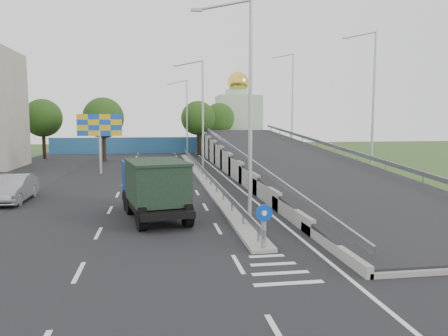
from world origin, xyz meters
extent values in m
plane|color=#2D4C1E|center=(0.00, 0.00, 0.00)|extent=(160.00, 160.00, 0.00)
cube|color=black|center=(-3.00, 20.00, 0.00)|extent=(26.00, 90.00, 0.04)
cube|color=gray|center=(0.00, 24.00, 0.10)|extent=(1.00, 44.00, 0.20)
cube|color=gray|center=(12.30, 24.00, 2.35)|extent=(0.10, 50.00, 0.32)
cube|color=gray|center=(2.80, 24.00, 2.35)|extent=(0.10, 50.00, 0.32)
cube|color=gray|center=(0.00, 24.00, 0.75)|extent=(0.08, 44.00, 0.32)
cylinder|color=gray|center=(0.00, 24.00, 0.50)|extent=(0.09, 0.09, 0.60)
cylinder|color=black|center=(0.00, 2.20, 0.80)|extent=(0.20, 0.20, 1.20)
cylinder|color=#0C3FBF|center=(0.00, 2.12, 1.55)|extent=(0.64, 0.05, 0.64)
cylinder|color=white|center=(0.00, 2.09, 1.55)|extent=(0.20, 0.03, 0.20)
cylinder|color=#B2B5B7|center=(0.30, 6.00, 5.20)|extent=(0.18, 0.18, 10.00)
cylinder|color=#B2B5B7|center=(-0.90, 6.00, 9.95)|extent=(2.57, 0.12, 0.66)
cube|color=#B2B5B7|center=(-2.10, 6.00, 9.70)|extent=(0.50, 0.18, 0.12)
cylinder|color=#B2B5B7|center=(0.30, 26.00, 5.20)|extent=(0.18, 0.18, 10.00)
cylinder|color=#B2B5B7|center=(-0.90, 26.00, 9.95)|extent=(2.57, 0.12, 0.66)
cube|color=#B2B5B7|center=(-2.10, 26.00, 9.70)|extent=(0.50, 0.18, 0.12)
cylinder|color=#B2B5B7|center=(0.30, 46.00, 5.20)|extent=(0.18, 0.18, 10.00)
cylinder|color=#B2B5B7|center=(-0.90, 46.00, 9.95)|extent=(2.57, 0.12, 0.66)
cube|color=#B2B5B7|center=(-2.10, 46.00, 9.70)|extent=(0.50, 0.18, 0.12)
cube|color=#2A679B|center=(-4.00, 52.00, 1.20)|extent=(30.00, 0.50, 2.40)
cube|color=#B2CCAD|center=(10.00, 60.00, 4.50)|extent=(7.00, 7.00, 9.00)
cylinder|color=#B2CCAD|center=(10.00, 60.00, 9.50)|extent=(4.40, 4.40, 1.00)
sphere|color=gold|center=(10.00, 60.00, 11.20)|extent=(3.60, 3.60, 3.60)
cone|color=gold|center=(10.00, 60.00, 13.20)|extent=(0.30, 0.30, 1.20)
cylinder|color=#B2B5B7|center=(-9.00, 28.00, 2.00)|extent=(0.24, 0.24, 4.00)
cube|color=gold|center=(-9.00, 28.00, 4.50)|extent=(4.00, 0.20, 2.00)
cylinder|color=black|center=(-10.00, 40.00, 2.00)|extent=(0.44, 0.44, 4.00)
sphere|color=#233F11|center=(-10.00, 40.00, 5.20)|extent=(4.80, 4.80, 4.80)
cylinder|color=black|center=(2.00, 48.00, 2.00)|extent=(0.44, 0.44, 4.00)
sphere|color=#233F11|center=(2.00, 48.00, 5.20)|extent=(4.80, 4.80, 4.80)
cylinder|color=black|center=(-18.00, 45.00, 2.00)|extent=(0.44, 0.44, 4.00)
sphere|color=#233F11|center=(-18.00, 45.00, 5.20)|extent=(4.80, 4.80, 4.80)
cylinder|color=black|center=(6.00, 55.00, 2.00)|extent=(0.44, 0.44, 4.00)
sphere|color=#233F11|center=(6.00, 55.00, 5.20)|extent=(4.80, 4.80, 4.80)
cylinder|color=black|center=(-5.52, 10.80, 0.59)|extent=(0.59, 1.22, 1.17)
cylinder|color=black|center=(-3.42, 11.20, 0.59)|extent=(0.59, 1.22, 1.17)
cylinder|color=black|center=(-5.34, 9.86, 0.59)|extent=(0.59, 1.22, 1.17)
cylinder|color=black|center=(-3.24, 10.26, 0.59)|extent=(0.59, 1.22, 1.17)
cylinder|color=black|center=(-4.63, 6.19, 0.59)|extent=(0.59, 1.22, 1.17)
cylinder|color=black|center=(-2.54, 6.60, 0.59)|extent=(0.59, 1.22, 1.17)
cube|color=black|center=(-4.05, 8.80, 0.75)|extent=(3.66, 6.95, 0.32)
cube|color=navy|center=(-4.52, 11.26, 1.81)|extent=(2.73, 2.14, 1.81)
cube|color=black|center=(-4.68, 12.07, 2.29)|extent=(2.00, 0.45, 0.75)
cube|color=black|center=(-4.69, 12.15, 0.69)|extent=(2.44, 0.62, 0.53)
cube|color=black|center=(-3.93, 8.18, 1.92)|extent=(3.28, 4.46, 1.92)
cube|color=black|center=(-3.93, 8.18, 2.93)|extent=(3.40, 4.59, 0.13)
imported|color=gray|center=(-12.55, 14.42, 0.83)|extent=(1.80, 5.05, 1.66)
imported|color=#343539|center=(-13.99, 16.72, 0.77)|extent=(3.42, 5.90, 1.55)
camera|label=1|loc=(-3.94, -13.36, 5.00)|focal=35.00mm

